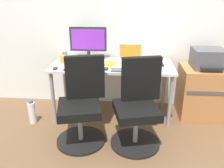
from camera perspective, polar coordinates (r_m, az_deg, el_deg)
ground_plane at (r=3.23m, az=0.07°, el=-7.27°), size 5.28×5.28×0.00m
back_wall at (r=3.23m, az=0.66°, el=17.06°), size 4.40×0.04×2.60m
desk at (r=2.97m, az=0.08°, el=3.58°), size 1.52×0.65×0.71m
office_chair_left at (r=2.55m, az=-7.42°, el=-5.11°), size 0.54×0.54×0.94m
office_chair_right at (r=2.50m, az=6.29°, el=-5.61°), size 0.54×0.54×0.94m
side_cabinet at (r=3.29m, az=21.26°, el=-1.79°), size 0.60×0.53×0.67m
printer at (r=3.15m, az=22.39°, el=5.80°), size 0.38×0.40×0.24m
water_bottle_on_floor at (r=3.13m, az=-18.94°, el=-6.55°), size 0.09×0.09×0.31m
desktop_monitor at (r=3.10m, az=-5.83°, el=10.36°), size 0.48×0.18×0.43m
open_laptop at (r=3.07m, az=4.47°, el=6.54°), size 0.31×0.27×0.22m
keyboard_by_monitor at (r=2.77m, az=-8.11°, el=3.67°), size 0.34×0.12×0.02m
keyboard_by_laptop at (r=2.71m, az=3.39°, el=3.41°), size 0.34×0.12×0.02m
mouse_by_monitor at (r=2.74m, az=-1.42°, el=3.84°), size 0.06×0.10×0.03m
mouse_by_laptop at (r=2.83m, az=-13.70°, el=3.81°), size 0.06×0.10×0.03m
coffee_mug at (r=3.07m, az=-11.82°, el=5.94°), size 0.08×0.08×0.09m
pen_cup at (r=3.22m, az=-11.41°, el=6.85°), size 0.07×0.07×0.10m
phone_near_monitor at (r=2.98m, az=11.84°, el=4.66°), size 0.07×0.14×0.01m
notebook at (r=2.94m, az=-1.45°, el=5.07°), size 0.21×0.15×0.03m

